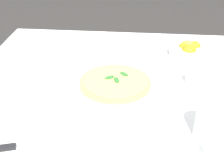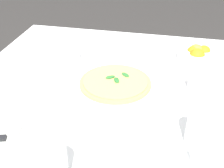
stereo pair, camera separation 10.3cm
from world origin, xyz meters
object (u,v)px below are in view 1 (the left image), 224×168
citrus_bowl (188,50)px  menu_card (221,156)px  pizza (115,82)px  coffee_cup_center_back (196,79)px  coffee_cup_back_corner (64,57)px  pizza_plate (115,86)px  water_glass_far_right (207,122)px

citrus_bowl → menu_card: (-0.00, 0.61, 0.00)m
pizza → coffee_cup_center_back: (-0.29, -0.05, 0.00)m
coffee_cup_back_corner → menu_card: 0.71m
pizza → coffee_cup_back_corner: size_ratio=1.89×
pizza_plate → pizza: (-0.00, -0.00, 0.01)m
coffee_cup_back_corner → citrus_bowl: size_ratio=0.88×
pizza → coffee_cup_center_back: 0.29m
citrus_bowl → menu_card: size_ratio=2.10×
water_glass_far_right → citrus_bowl: 0.50m
coffee_cup_back_corner → water_glass_far_right: (-0.49, 0.39, 0.02)m
pizza_plate → coffee_cup_back_corner: coffee_cup_back_corner is taller
water_glass_far_right → menu_card: 0.11m
menu_card → water_glass_far_right: bearing=-40.3°
coffee_cup_center_back → pizza: bearing=9.2°
pizza_plate → coffee_cup_center_back: size_ratio=2.40×
pizza → coffee_cup_center_back: size_ratio=1.93×
pizza_plate → pizza: pizza is taller
pizza_plate → water_glass_far_right: (-0.27, 0.23, 0.04)m
water_glass_far_right → citrus_bowl: water_glass_far_right is taller
coffee_cup_back_corner → citrus_bowl: 0.52m
pizza_plate → coffee_cup_center_back: coffee_cup_center_back is taller
water_glass_far_right → pizza: bearing=-39.9°
coffee_cup_center_back → pizza_plate: bearing=9.3°
citrus_bowl → pizza: bearing=44.2°
coffee_cup_center_back → menu_card: bearing=90.5°
menu_card → citrus_bowl: bearing=-49.3°
water_glass_far_right → citrus_bowl: bearing=-91.5°
coffee_cup_back_corner → menu_card: bearing=135.8°
pizza_plate → coffee_cup_center_back: (-0.29, -0.05, 0.01)m
coffee_cup_back_corner → pizza_plate: bearing=143.5°
coffee_cup_center_back → menu_card: (-0.00, 0.38, 0.00)m
coffee_cup_center_back → citrus_bowl: citrus_bowl is taller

